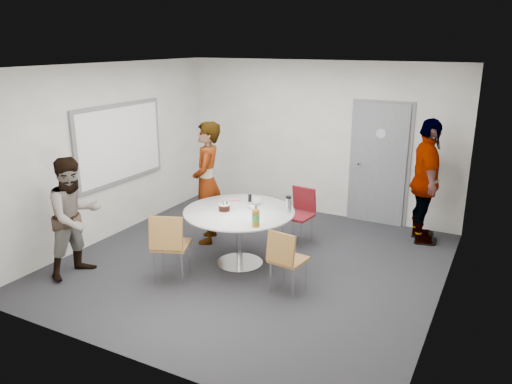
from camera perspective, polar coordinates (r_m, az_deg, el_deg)
The scene contains 15 objects.
floor at distance 7.10m, azimuth -0.49°, elevation -8.14°, with size 5.00×5.00×0.00m, color black.
ceiling at distance 6.44m, azimuth -0.55°, elevation 14.18°, with size 5.00×5.00×0.00m, color silver.
wall_back at distance 8.87m, azimuth 7.17°, elevation 6.01°, with size 5.00×5.00×0.00m, color beige.
wall_left at distance 8.10m, azimuth -16.35°, elevation 4.42°, with size 5.00×5.00×0.00m, color beige.
wall_right at distance 5.93m, azimuth 21.29°, elevation -0.49°, with size 5.00×5.00×0.00m, color beige.
wall_front at distance 4.70m, azimuth -15.13°, elevation -4.36°, with size 5.00×5.00×0.00m, color beige.
door at distance 8.61m, azimuth 13.91°, elevation 3.11°, with size 1.02×0.17×2.12m.
whiteboard at distance 8.20m, azimuth -15.25°, elevation 5.36°, with size 0.04×1.90×1.25m.
table at distance 6.82m, azimuth -1.80°, elevation -3.04°, with size 1.52×1.52×1.07m.
chair_near_left at distance 6.45m, azimuth -9.91°, elevation -5.54°, with size 0.58×0.61×0.93m.
chair_near_right at distance 6.11m, azimuth 3.36°, elevation -7.31°, with size 0.44×0.47×0.83m.
chair_far at distance 7.69m, azimuth 5.10°, elevation -1.99°, with size 0.46×0.49×0.86m.
person_main at distance 7.62m, azimuth -5.61°, elevation 1.04°, with size 0.68×0.45×1.87m, color #A5C6EA.
person_left at distance 6.93m, azimuth -20.01°, elevation -2.71°, with size 0.78×0.61×1.60m, color white.
person_right at distance 7.96m, azimuth 18.85°, elevation 1.11°, with size 1.13×0.47×1.93m, color black.
Camera 1 is at (3.04, -5.67, 3.01)m, focal length 35.00 mm.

